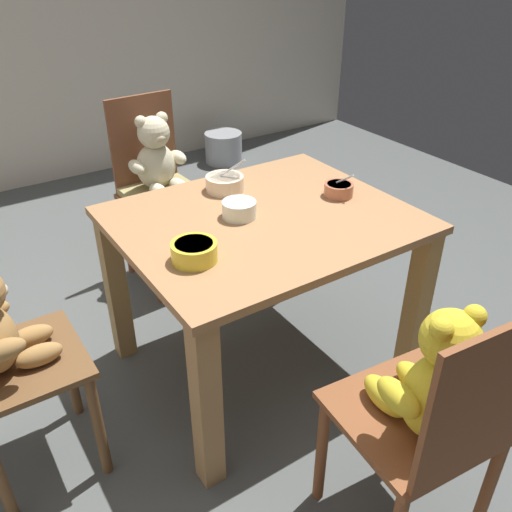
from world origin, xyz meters
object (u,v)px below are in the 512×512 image
Objects in this scene: porridge_bowl_terracotta_near_right at (339,189)px; porridge_bowl_white_center at (239,209)px; teddy_chair_near_front at (435,396)px; porridge_bowl_cream_far_center at (224,183)px; porridge_bowl_yellow_near_left at (194,251)px; dining_table at (263,249)px; metal_pail at (224,147)px; teddy_chair_far_center at (159,175)px.

porridge_bowl_white_center is at bearing 172.14° from porridge_bowl_terracotta_near_right.
teddy_chair_near_front is 1.18m from porridge_bowl_cream_far_center.
teddy_chair_near_front is 7.10× the size of porridge_bowl_white_center.
porridge_bowl_terracotta_near_right is 0.46m from porridge_bowl_cream_far_center.
porridge_bowl_yellow_near_left is 0.72m from porridge_bowl_terracotta_near_right.
porridge_bowl_cream_far_center is (0.08, 0.24, -0.00)m from porridge_bowl_white_center.
dining_table is 8.34× the size of porridge_bowl_white_center.
teddy_chair_near_front is at bearing -110.42° from metal_pail.
teddy_chair_far_center is at bearing 113.16° from porridge_bowl_terracotta_near_right.
porridge_bowl_cream_far_center reaches higher than porridge_bowl_terracotta_near_right.
teddy_chair_far_center is (0.03, 1.76, 0.00)m from teddy_chair_near_front.
teddy_chair_far_center is 6.28× the size of porridge_bowl_yellow_near_left.
dining_table is at bearing 21.01° from porridge_bowl_yellow_near_left.
teddy_chair_near_front is at bearing -92.81° from porridge_bowl_cream_far_center.
teddy_chair_far_center is at bearing 92.91° from porridge_bowl_cream_far_center.
teddy_chair_far_center reaches higher than porridge_bowl_yellow_near_left.
dining_table is 0.33m from porridge_bowl_cream_far_center.
teddy_chair_far_center is 6.07× the size of porridge_bowl_cream_far_center.
porridge_bowl_terracotta_near_right is at bearing -7.86° from porridge_bowl_white_center.
metal_pail is at bearing 71.58° from porridge_bowl_terracotta_near_right.
porridge_bowl_yellow_near_left reaches higher than dining_table.
teddy_chair_far_center is (-0.03, 0.88, 0.01)m from dining_table.
porridge_bowl_cream_far_center is at bearing 140.08° from porridge_bowl_terracotta_near_right.
porridge_bowl_yellow_near_left is 0.50× the size of metal_pail.
dining_table is 2.44m from metal_pail.
teddy_chair_near_front reaches higher than dining_table.
dining_table is at bearing -89.67° from porridge_bowl_cream_far_center.
porridge_bowl_white_center is at bearing 32.98° from porridge_bowl_yellow_near_left.
porridge_bowl_yellow_near_left is 1.18× the size of porridge_bowl_white_center.
teddy_chair_far_center reaches higher than teddy_chair_near_front.
porridge_bowl_terracotta_near_right reaches higher than dining_table.
porridge_bowl_terracotta_near_right is 0.42× the size of metal_pail.
porridge_bowl_yellow_near_left reaches higher than metal_pail.
porridge_bowl_terracotta_near_right is at bearing -39.92° from porridge_bowl_cream_far_center.
porridge_bowl_cream_far_center reaches higher than porridge_bowl_yellow_near_left.
porridge_bowl_cream_far_center is at bearing 2.56° from teddy_chair_near_front.
teddy_chair_near_front is 0.94m from porridge_bowl_white_center.
teddy_chair_far_center reaches higher than porridge_bowl_white_center.
dining_table is at bearing -29.83° from porridge_bowl_white_center.
porridge_bowl_terracotta_near_right reaches higher than metal_pail.
teddy_chair_far_center is 3.15× the size of metal_pail.
metal_pail is at bearing -15.05° from teddy_chair_near_front.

